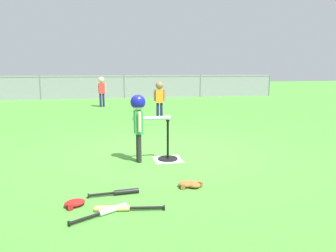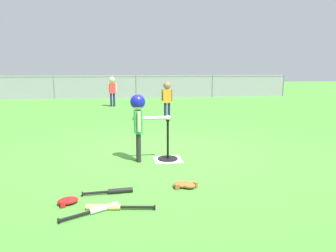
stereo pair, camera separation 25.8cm
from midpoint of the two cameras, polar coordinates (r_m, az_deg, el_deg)
name	(u,v)px [view 1 (the left image)]	position (r m, az deg, el deg)	size (l,w,h in m)	color
ground_plane	(163,152)	(5.41, -2.35, -4.90)	(60.00, 60.00, 0.00)	#478C33
home_plate	(168,159)	(4.99, -1.49, -6.18)	(0.44, 0.44, 0.01)	white
batting_tee	(168,153)	(4.96, -1.49, -5.12)	(0.32, 0.32, 0.65)	black
baseball_on_tee	(168,118)	(4.84, -1.53, 1.55)	(0.07, 0.07, 0.07)	white
batter_child	(139,114)	(4.75, -6.97, 2.15)	(0.63, 0.30, 1.06)	#262626
fielder_near_left	(159,95)	(8.88, -2.43, 5.72)	(0.32, 0.22, 1.09)	#191E4C
fielder_deep_center	(102,88)	(12.25, -12.82, 6.95)	(0.34, 0.23, 1.16)	#191E4C
spare_bat_silver	(107,211)	(3.28, -13.51, -15.12)	(0.57, 0.34, 0.06)	silver
spare_bat_wood	(120,208)	(3.32, -11.23, -14.76)	(0.72, 0.16, 0.06)	#DBB266
spare_bat_black	(121,192)	(3.70, -10.71, -11.97)	(0.59, 0.10, 0.06)	black
glove_by_plate	(186,184)	(3.86, 1.50, -10.74)	(0.22, 0.17, 0.07)	brown
glove_near_bats	(193,184)	(3.86, 2.71, -10.75)	(0.26, 0.27, 0.07)	brown
glove_tossed_aside	(75,203)	(3.54, -19.01, -13.39)	(0.26, 0.23, 0.07)	#B21919
outfield_fence	(124,86)	(15.79, -8.56, 7.34)	(16.06, 0.06, 1.15)	slate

